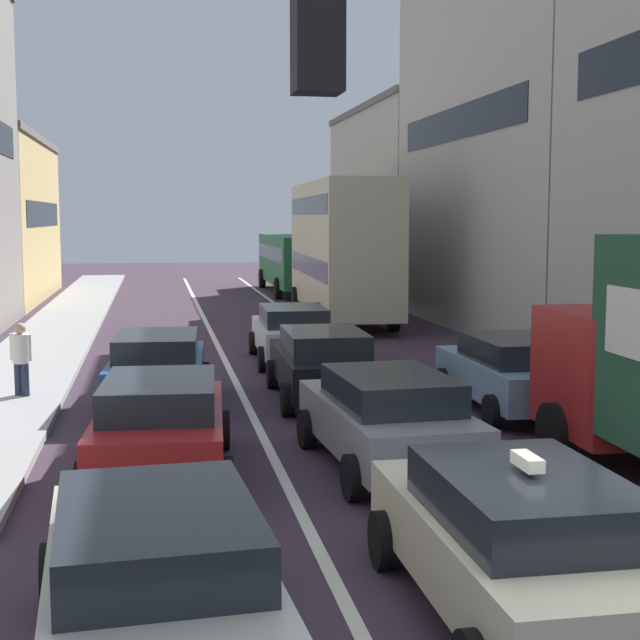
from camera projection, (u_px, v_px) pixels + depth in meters
name	position (u px, v px, depth m)	size (l,w,h in m)	color
sidewalk_left	(45.00, 346.00, 26.54)	(2.60, 64.00, 0.14)	#9B9B9B
lane_stripe_left	(217.00, 344.00, 27.43)	(0.16, 60.00, 0.01)	silver
lane_stripe_right	(328.00, 342.00, 28.04)	(0.16, 60.00, 0.01)	silver
building_row_right	(578.00, 148.00, 29.14)	(7.20, 43.90, 13.17)	#B2ADA3
taxi_centre_lane_front	(519.00, 541.00, 8.57)	(2.06, 4.30, 1.66)	beige
sedan_left_lane_front	(157.00, 578.00, 7.67)	(2.29, 4.41, 1.49)	beige
sedan_centre_lane_second	(387.00, 417.00, 13.84)	(2.24, 4.39, 1.49)	gray
wagon_left_lane_second	(161.00, 423.00, 13.43)	(2.29, 4.41, 1.49)	#A51E1E
hatchback_centre_lane_third	(323.00, 363.00, 19.02)	(2.15, 4.35, 1.49)	black
sedan_left_lane_third	(158.00, 367.00, 18.48)	(2.29, 4.41, 1.49)	#194C8C
coupe_centre_lane_fourth	(293.00, 332.00, 24.03)	(2.15, 4.35, 1.49)	silver
sedan_right_lane_behind_truck	(512.00, 371.00, 17.94)	(2.09, 4.32, 1.49)	#759EB7
bus_mid_queue_primary	(342.00, 244.00, 33.23)	(3.11, 10.59, 5.06)	#BFB793
bus_far_queue_secondary	(295.00, 258.00, 45.69)	(2.87, 10.52, 2.90)	#1E6033
pedestrian_near_kerb	(21.00, 357.00, 18.80)	(0.47, 0.34, 1.66)	#262D47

